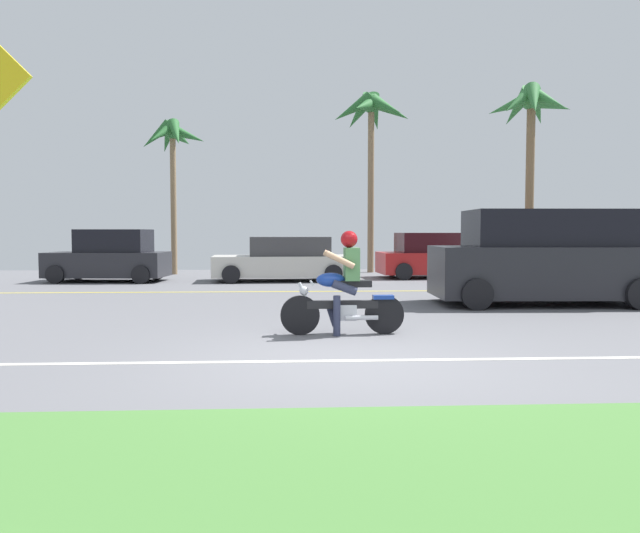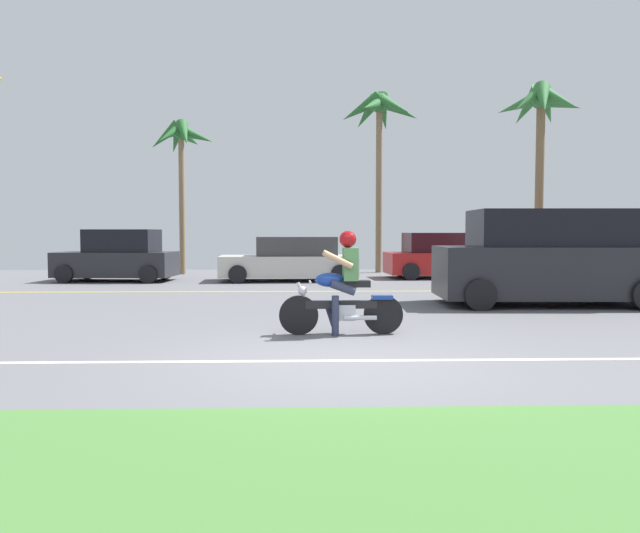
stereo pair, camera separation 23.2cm
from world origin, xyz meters
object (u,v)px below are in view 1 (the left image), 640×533
Objects in this scene: motorcyclist at (344,291)px; palm_tree_0 at (371,117)px; palm_tree_1 at (172,143)px; parked_car_0 at (110,257)px; suv_nearby at (544,259)px; palm_tree_2 at (531,113)px; parked_car_1 at (284,260)px; parked_car_2 at (440,257)px; parked_car_3 at (602,257)px.

motorcyclist is 0.27× the size of palm_tree_0.
parked_car_0 is at bearing -113.83° from palm_tree_1.
suv_nearby is 0.67× the size of palm_tree_2.
parked_car_0 is 5.50m from parked_car_1.
parked_car_0 is 10.86m from parked_car_2.
parked_car_1 is at bearing -0.31° from parked_car_0.
motorcyclist reaches higher than parked_car_3.
palm_tree_0 is (8.82, 3.91, 5.20)m from parked_car_0.
suv_nearby is at bearing 37.90° from motorcyclist.
parked_car_0 is 10.96m from palm_tree_0.
suv_nearby is (4.67, 3.64, 0.32)m from motorcyclist.
parked_car_2 is at bearing 11.17° from parked_car_1.
parked_car_3 is at bearing 55.08° from suv_nearby.
palm_tree_0 reaches higher than parked_car_1.
palm_tree_0 is at bearing 49.91° from parked_car_1.
palm_tree_2 is at bearing 13.00° from parked_car_0.
motorcyclist is at bearing -131.56° from parked_car_3.
parked_car_0 is at bearing -174.61° from parked_car_2.
parked_car_0 is at bearing 179.69° from parked_car_1.
palm_tree_2 is (8.38, 13.74, 5.39)m from motorcyclist.
suv_nearby is 13.00m from parked_car_0.
palm_tree_1 is (-5.08, 13.48, 4.13)m from motorcyclist.
parked_car_2 is at bearing -12.87° from palm_tree_1.
suv_nearby reaches higher than motorcyclist.
palm_tree_2 is (4.04, 2.41, 5.35)m from parked_car_2.
parked_car_2 reaches higher than parked_car_3.
parked_car_2 is at bearing 92.48° from suv_nearby.
parked_car_0 reaches higher than parked_car_2.
palm_tree_0 is 7.54m from palm_tree_1.
parked_car_3 is 0.53× the size of palm_tree_2.
parked_car_3 is at bearing 5.37° from parked_car_1.
parked_car_3 is at bearing -8.16° from palm_tree_1.
motorcyclist is at bearing -84.55° from parked_car_1.
suv_nearby is 7.71m from parked_car_2.
parked_car_2 is 6.31m from palm_tree_0.
parked_car_2 is at bearing -149.19° from palm_tree_2.
palm_tree_1 reaches higher than motorcyclist.
suv_nearby is 1.11× the size of parked_car_2.
palm_tree_0 is (2.34, 14.23, 5.29)m from motorcyclist.
motorcyclist is 0.43× the size of parked_car_1.
parked_car_2 is at bearing 69.06° from motorcyclist.
suv_nearby is 0.85× the size of palm_tree_1.
palm_tree_1 is 0.79× the size of palm_tree_2.
parked_car_0 is 0.85× the size of parked_car_1.
palm_tree_2 is (3.71, 10.11, 5.08)m from suv_nearby.
palm_tree_2 reaches higher than motorcyclist.
palm_tree_2 is at bearing -4.59° from palm_tree_0.
palm_tree_0 is 0.97× the size of palm_tree_2.
suv_nearby is at bearing -45.29° from palm_tree_1.
palm_tree_1 reaches higher than parked_car_0.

